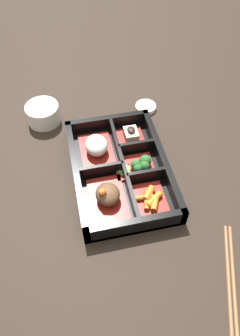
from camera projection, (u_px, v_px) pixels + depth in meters
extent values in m
plane|color=black|center=(120.00, 175.00, 0.77)|extent=(3.00, 3.00, 0.00)
cube|color=black|center=(120.00, 173.00, 0.77)|extent=(0.32, 0.21, 0.01)
cube|color=black|center=(162.00, 161.00, 0.76)|extent=(0.32, 0.01, 0.05)
cube|color=black|center=(77.00, 176.00, 0.74)|extent=(0.32, 0.01, 0.05)
cube|color=black|center=(136.00, 226.00, 0.66)|extent=(0.01, 0.21, 0.05)
cube|color=black|center=(108.00, 124.00, 0.84)|extent=(0.01, 0.21, 0.05)
cube|color=black|center=(123.00, 168.00, 0.75)|extent=(0.29, 0.01, 0.05)
cube|color=black|center=(145.00, 177.00, 0.74)|extent=(0.01, 0.09, 0.05)
cube|color=black|center=(136.00, 149.00, 0.79)|extent=(0.01, 0.09, 0.05)
cube|color=black|center=(102.00, 172.00, 0.75)|extent=(0.01, 0.10, 0.05)
cube|color=maroon|center=(108.00, 200.00, 0.71)|extent=(0.12, 0.08, 0.01)
ellipsoid|color=brown|center=(108.00, 194.00, 0.69)|extent=(0.06, 0.05, 0.04)
sphere|color=#D1661E|center=(102.00, 192.00, 0.67)|extent=(0.02, 0.02, 0.02)
cube|color=maroon|center=(97.00, 152.00, 0.80)|extent=(0.12, 0.08, 0.01)
ellipsoid|color=silver|center=(96.00, 145.00, 0.78)|extent=(0.06, 0.05, 0.04)
cube|color=maroon|center=(151.00, 199.00, 0.71)|extent=(0.09, 0.06, 0.01)
cylinder|color=orange|center=(147.00, 200.00, 0.70)|extent=(0.05, 0.02, 0.01)
cylinder|color=orange|center=(154.00, 199.00, 0.70)|extent=(0.04, 0.04, 0.01)
cylinder|color=orange|center=(144.00, 197.00, 0.70)|extent=(0.01, 0.04, 0.01)
cylinder|color=orange|center=(155.00, 203.00, 0.69)|extent=(0.04, 0.03, 0.01)
cylinder|color=orange|center=(149.00, 193.00, 0.71)|extent=(0.04, 0.03, 0.02)
cube|color=maroon|center=(140.00, 165.00, 0.77)|extent=(0.07, 0.06, 0.01)
sphere|color=#265B28|center=(138.00, 169.00, 0.75)|extent=(0.02, 0.02, 0.02)
sphere|color=#265B28|center=(143.00, 167.00, 0.75)|extent=(0.02, 0.02, 0.02)
sphere|color=#265B28|center=(145.00, 161.00, 0.76)|extent=(0.03, 0.03, 0.03)
sphere|color=#265B28|center=(144.00, 166.00, 0.75)|extent=(0.03, 0.03, 0.03)
sphere|color=#265B28|center=(135.00, 163.00, 0.76)|extent=(0.02, 0.02, 0.02)
cube|color=maroon|center=(131.00, 138.00, 0.82)|extent=(0.07, 0.06, 0.01)
cube|color=beige|center=(131.00, 134.00, 0.81)|extent=(0.04, 0.03, 0.02)
ellipsoid|color=black|center=(131.00, 130.00, 0.80)|extent=(0.02, 0.02, 0.01)
cube|color=maroon|center=(124.00, 173.00, 0.76)|extent=(0.04, 0.03, 0.01)
cylinder|color=#75A84C|center=(121.00, 171.00, 0.75)|extent=(0.02, 0.02, 0.00)
cylinder|color=#75A84C|center=(125.00, 170.00, 0.75)|extent=(0.02, 0.02, 0.01)
cylinder|color=#75A84C|center=(124.00, 172.00, 0.75)|extent=(0.02, 0.02, 0.01)
cylinder|color=#75A84C|center=(126.00, 174.00, 0.75)|extent=(0.02, 0.02, 0.00)
cylinder|color=beige|center=(43.00, 114.00, 0.86)|extent=(0.09, 0.09, 0.05)
cylinder|color=#597A38|center=(42.00, 108.00, 0.85)|extent=(0.07, 0.07, 0.01)
cylinder|color=brown|center=(234.00, 279.00, 0.61)|extent=(0.21, 0.09, 0.01)
cylinder|color=brown|center=(229.00, 278.00, 0.61)|extent=(0.21, 0.09, 0.01)
cylinder|color=beige|center=(146.00, 107.00, 0.91)|extent=(0.06, 0.06, 0.01)
cylinder|color=black|center=(146.00, 106.00, 0.90)|extent=(0.04, 0.04, 0.00)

